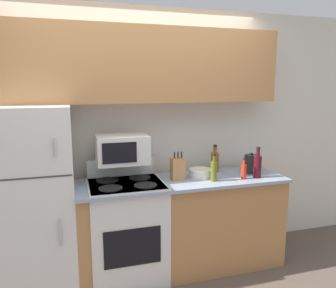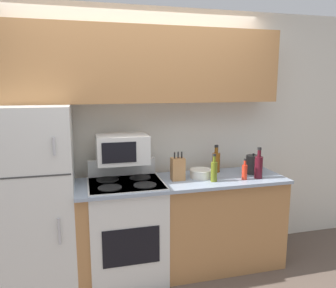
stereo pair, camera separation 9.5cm
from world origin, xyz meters
TOP-DOWN VIEW (x-y plane):
  - wall_back at (0.00, 0.69)m, footprint 8.00×0.05m
  - lower_cabinets at (0.34, 0.28)m, footprint 1.98×0.61m
  - refrigerator at (-0.99, 0.33)m, footprint 0.69×0.68m
  - upper_cabinets at (0.00, 0.50)m, footprint 2.67×0.34m
  - stove at (-0.20, 0.27)m, footprint 0.68×0.59m
  - microwave at (-0.21, 0.37)m, footprint 0.47×0.35m
  - knife_block at (0.29, 0.27)m, footprint 0.12×0.10m
  - bowl at (0.53, 0.28)m, footprint 0.22×0.22m
  - bottle_olive_oil at (0.60, 0.13)m, footprint 0.06×0.06m
  - bottle_wine_red at (1.05, 0.13)m, footprint 0.08×0.08m
  - bottle_whiskey at (0.75, 0.44)m, footprint 0.08×0.08m
  - bottle_hot_sauce at (0.90, 0.12)m, footprint 0.05×0.05m
  - kettle at (1.09, 0.29)m, footprint 0.14×0.14m

SIDE VIEW (x-z plane):
  - lower_cabinets at x=0.34m, z-range 0.00..0.92m
  - stove at x=-0.20m, z-range -0.06..1.02m
  - refrigerator at x=-0.99m, z-range 0.00..1.63m
  - bowl at x=0.53m, z-range 0.92..1.00m
  - bottle_hot_sauce at x=0.90m, z-range 0.90..1.10m
  - kettle at x=1.09m, z-range 0.91..1.12m
  - bottle_olive_oil at x=0.60m, z-range 0.89..1.15m
  - knife_block at x=0.29m, z-range 0.89..1.16m
  - bottle_whiskey at x=0.75m, z-range 0.89..1.17m
  - bottle_wine_red at x=1.05m, z-range 0.89..1.19m
  - microwave at x=-0.21m, z-range 1.09..1.35m
  - wall_back at x=0.00m, z-range 0.00..2.55m
  - upper_cabinets at x=0.00m, z-range 1.63..2.32m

